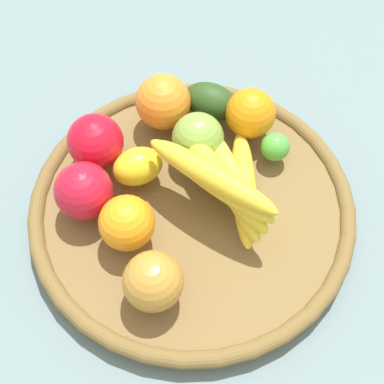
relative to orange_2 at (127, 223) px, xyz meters
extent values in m
plane|color=slate|center=(0.10, 0.03, -0.07)|extent=(2.40, 2.40, 0.00)
cylinder|color=brown|center=(0.10, 0.03, -0.06)|extent=(0.44, 0.44, 0.03)
torus|color=brown|center=(0.10, 0.03, -0.05)|extent=(0.45, 0.45, 0.02)
sphere|color=orange|center=(0.00, 0.00, 0.00)|extent=(0.09, 0.09, 0.07)
sphere|color=orange|center=(0.22, 0.12, 0.00)|extent=(0.10, 0.10, 0.07)
ellipsoid|color=yellow|center=(0.17, 0.01, -0.02)|extent=(0.09, 0.19, 0.03)
ellipsoid|color=yellow|center=(0.15, 0.02, 0.00)|extent=(0.04, 0.19, 0.03)
ellipsoid|color=yellow|center=(0.13, 0.02, 0.01)|extent=(0.08, 0.19, 0.03)
ellipsoid|color=yellow|center=(0.12, 0.01, 0.03)|extent=(0.12, 0.18, 0.03)
ellipsoid|color=yellow|center=(0.11, 0.01, 0.04)|extent=(0.14, 0.17, 0.03)
sphere|color=green|center=(0.23, 0.06, -0.02)|extent=(0.04, 0.04, 0.04)
sphere|color=red|center=(-0.01, 0.14, 0.00)|extent=(0.10, 0.10, 0.08)
ellipsoid|color=yellow|center=(0.04, 0.09, -0.01)|extent=(0.07, 0.06, 0.05)
sphere|color=orange|center=(0.10, 0.18, 0.00)|extent=(0.09, 0.09, 0.08)
ellipsoid|color=#26461A|center=(0.17, 0.16, -0.01)|extent=(0.10, 0.10, 0.06)
sphere|color=red|center=(-0.04, 0.06, 0.00)|extent=(0.09, 0.09, 0.08)
sphere|color=#7FAA44|center=(0.13, 0.10, 0.00)|extent=(0.10, 0.10, 0.07)
sphere|color=#BD8431|center=(0.01, -0.09, 0.00)|extent=(0.10, 0.10, 0.07)
camera|label=1|loc=(-0.03, -0.34, 0.58)|focal=49.74mm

